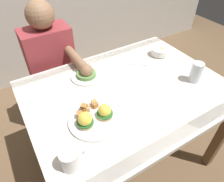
# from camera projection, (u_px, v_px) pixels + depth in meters

# --- Properties ---
(ground_plane) EXTENTS (6.00, 6.00, 0.00)m
(ground_plane) POSITION_uv_depth(u_px,v_px,m) (124.00, 155.00, 1.72)
(ground_plane) COLOR brown
(dining_table) EXTENTS (1.20, 0.90, 0.74)m
(dining_table) POSITION_uv_depth(u_px,v_px,m) (127.00, 102.00, 1.29)
(dining_table) COLOR silver
(dining_table) RESTS_ON ground_plane
(eggs_benedict_plate) EXTENTS (0.27, 0.27, 0.09)m
(eggs_benedict_plate) POSITION_uv_depth(u_px,v_px,m) (94.00, 117.00, 1.02)
(eggs_benedict_plate) COLOR white
(eggs_benedict_plate) RESTS_ON dining_table
(fruit_bowl) EXTENTS (0.12, 0.12, 0.06)m
(fruit_bowl) POSITION_uv_depth(u_px,v_px,m) (159.00, 52.00, 1.50)
(fruit_bowl) COLOR white
(fruit_bowl) RESTS_ON dining_table
(coffee_mug) EXTENTS (0.11, 0.08, 0.09)m
(coffee_mug) POSITION_uv_depth(u_px,v_px,m) (70.00, 159.00, 0.82)
(coffee_mug) COLOR white
(coffee_mug) RESTS_ON dining_table
(fork) EXTENTS (0.14, 0.11, 0.00)m
(fork) POSITION_uv_depth(u_px,v_px,m) (134.00, 64.00, 1.42)
(fork) COLOR silver
(fork) RESTS_ON dining_table
(water_glass_near) EXTENTS (0.07, 0.07, 0.13)m
(water_glass_near) POSITION_uv_depth(u_px,v_px,m) (196.00, 73.00, 1.25)
(water_glass_near) COLOR silver
(water_glass_near) RESTS_ON dining_table
(side_plate) EXTENTS (0.20, 0.20, 0.04)m
(side_plate) POSITION_uv_depth(u_px,v_px,m) (86.00, 75.00, 1.31)
(side_plate) COLOR white
(side_plate) RESTS_ON dining_table
(diner_person) EXTENTS (0.34, 0.54, 1.14)m
(diner_person) POSITION_uv_depth(u_px,v_px,m) (54.00, 67.00, 1.56)
(diner_person) COLOR #33333D
(diner_person) RESTS_ON ground_plane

